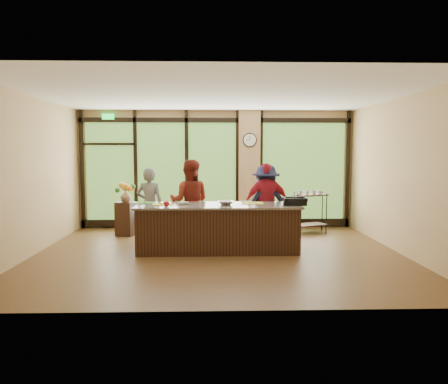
{
  "coord_description": "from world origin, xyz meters",
  "views": [
    {
      "loc": [
        -0.14,
        -8.21,
        1.95
      ],
      "look_at": [
        0.12,
        0.4,
        1.16
      ],
      "focal_mm": 35.0,
      "sensor_mm": 36.0,
      "label": 1
    }
  ],
  "objects": [
    {
      "name": "cutting_board_right",
      "position": [
        0.7,
        0.49,
        0.93
      ],
      "size": [
        0.44,
        0.35,
        0.01
      ],
      "primitive_type": "cube",
      "rotation": [
        0.0,
        0.0,
        -0.08
      ],
      "color": "yellow",
      "rests_on": "countertop"
    },
    {
      "name": "cook_right",
      "position": [
        1.05,
        1.1,
        0.84
      ],
      "size": [
        1.2,
        0.86,
        1.68
      ],
      "primitive_type": "imported",
      "rotation": [
        0.0,
        0.0,
        3.38
      ],
      "color": "#181B35",
      "rests_on": "floor"
    },
    {
      "name": "left_wall",
      "position": [
        -3.5,
        0.0,
        1.5
      ],
      "size": [
        0.0,
        6.0,
        6.0
      ],
      "primitive_type": "plane",
      "rotation": [
        1.57,
        0.0,
        1.57
      ],
      "color": "tan",
      "rests_on": "floor"
    },
    {
      "name": "flower_stand",
      "position": [
        -2.12,
        1.97,
        0.39
      ],
      "size": [
        0.49,
        0.49,
        0.79
      ],
      "primitive_type": "cube",
      "rotation": [
        0.0,
        0.0,
        -0.28
      ],
      "color": "#321C10",
      "rests_on": "floor"
    },
    {
      "name": "cook_left",
      "position": [
        -1.45,
        1.14,
        0.81
      ],
      "size": [
        0.66,
        0.51,
        1.62
      ],
      "primitive_type": "imported",
      "rotation": [
        0.0,
        0.0,
        2.91
      ],
      "color": "slate",
      "rests_on": "floor"
    },
    {
      "name": "cook_midleft",
      "position": [
        -0.59,
        1.06,
        0.89
      ],
      "size": [
        0.91,
        0.73,
        1.79
      ],
      "primitive_type": "imported",
      "rotation": [
        0.0,
        0.0,
        3.08
      ],
      "color": "maroon",
      "rests_on": "floor"
    },
    {
      "name": "flower_vase",
      "position": [
        -2.12,
        1.97,
        0.93
      ],
      "size": [
        0.32,
        0.32,
        0.28
      ],
      "primitive_type": "imported",
      "rotation": [
        0.0,
        0.0,
        0.19
      ],
      "color": "brown",
      "rests_on": "flower_stand"
    },
    {
      "name": "window_wall",
      "position": [
        0.16,
        2.95,
        1.39
      ],
      "size": [
        6.9,
        0.12,
        3.0
      ],
      "color": "tan",
      "rests_on": "floor"
    },
    {
      "name": "mixing_bowl",
      "position": [
        0.15,
        0.26,
        0.96
      ],
      "size": [
        0.34,
        0.34,
        0.08
      ],
      "primitive_type": "imported",
      "rotation": [
        0.0,
        0.0,
        0.1
      ],
      "color": "silver",
      "rests_on": "countertop"
    },
    {
      "name": "island_base",
      "position": [
        0.0,
        0.3,
        0.44
      ],
      "size": [
        3.1,
        1.0,
        0.88
      ],
      "primitive_type": "cube",
      "color": "#321C10",
      "rests_on": "floor"
    },
    {
      "name": "prep_bowl_far",
      "position": [
        0.54,
        0.65,
        0.94
      ],
      "size": [
        0.15,
        0.15,
        0.03
      ],
      "primitive_type": "imported",
      "rotation": [
        0.0,
        0.0,
        -0.2
      ],
      "color": "silver",
      "rests_on": "countertop"
    },
    {
      "name": "cutting_board_center",
      "position": [
        -1.09,
        0.34,
        0.93
      ],
      "size": [
        0.44,
        0.37,
        0.01
      ],
      "primitive_type": "cube",
      "rotation": [
        0.0,
        0.0,
        0.21
      ],
      "color": "yellow",
      "rests_on": "countertop"
    },
    {
      "name": "floor",
      "position": [
        0.0,
        0.0,
        0.0
      ],
      "size": [
        7.0,
        7.0,
        0.0
      ],
      "primitive_type": "plane",
      "color": "#533A1D",
      "rests_on": "ground"
    },
    {
      "name": "bar_cart",
      "position": [
        2.26,
        2.17,
        0.62
      ],
      "size": [
        0.87,
        0.69,
        1.04
      ],
      "rotation": [
        0.0,
        0.0,
        0.39
      ],
      "color": "#321C10",
      "rests_on": "floor"
    },
    {
      "name": "prep_bowl_near",
      "position": [
        -0.65,
        0.35,
        0.95
      ],
      "size": [
        0.16,
        0.16,
        0.05
      ],
      "primitive_type": "imported",
      "rotation": [
        0.0,
        0.0,
        -0.01
      ],
      "color": "silver",
      "rests_on": "countertop"
    },
    {
      "name": "prep_bowl_mid",
      "position": [
        -0.72,
        0.32,
        0.94
      ],
      "size": [
        0.16,
        0.16,
        0.05
      ],
      "primitive_type": "imported",
      "rotation": [
        0.0,
        0.0,
        -0.13
      ],
      "color": "silver",
      "rests_on": "countertop"
    },
    {
      "name": "right_wall",
      "position": [
        3.5,
        0.0,
        1.5
      ],
      "size": [
        0.0,
        6.0,
        6.0
      ],
      "primitive_type": "plane",
      "rotation": [
        1.57,
        0.0,
        -1.57
      ],
      "color": "tan",
      "rests_on": "floor"
    },
    {
      "name": "back_wall",
      "position": [
        0.0,
        3.0,
        1.5
      ],
      "size": [
        7.0,
        0.0,
        7.0
      ],
      "primitive_type": "plane",
      "rotation": [
        1.57,
        0.0,
        0.0
      ],
      "color": "tan",
      "rests_on": "floor"
    },
    {
      "name": "countertop",
      "position": [
        0.0,
        0.3,
        0.9
      ],
      "size": [
        3.2,
        1.1,
        0.04
      ],
      "primitive_type": "cube",
      "color": "#6D635A",
      "rests_on": "island_base"
    },
    {
      "name": "wall_clock",
      "position": [
        0.85,
        2.87,
        2.25
      ],
      "size": [
        0.36,
        0.04,
        0.36
      ],
      "color": "black",
      "rests_on": "window_wall"
    },
    {
      "name": "red_ramekin",
      "position": [
        -0.99,
        0.08,
        0.96
      ],
      "size": [
        0.14,
        0.14,
        0.09
      ],
      "primitive_type": "imported",
      "rotation": [
        0.0,
        0.0,
        0.33
      ],
      "color": "red",
      "rests_on": "countertop"
    },
    {
      "name": "ceiling",
      "position": [
        0.0,
        0.0,
        3.0
      ],
      "size": [
        7.0,
        7.0,
        0.0
      ],
      "primitive_type": "plane",
      "rotation": [
        3.14,
        0.0,
        0.0
      ],
      "color": "white",
      "rests_on": "back_wall"
    },
    {
      "name": "cook_midright",
      "position": [
        1.06,
        1.01,
        0.86
      ],
      "size": [
        1.06,
        0.59,
        1.71
      ],
      "primitive_type": "imported",
      "rotation": [
        0.0,
        0.0,
        3.32
      ],
      "color": "#AE1A2E",
      "rests_on": "floor"
    },
    {
      "name": "roasting_pan",
      "position": [
        1.5,
        0.2,
        0.96
      ],
      "size": [
        0.47,
        0.38,
        0.08
      ],
      "primitive_type": "cube",
      "rotation": [
        0.0,
        0.0,
        -0.1
      ],
      "color": "black",
      "rests_on": "countertop"
    },
    {
      "name": "cutting_board_left",
      "position": [
        -1.5,
        0.57,
        0.93
      ],
      "size": [
        0.44,
        0.34,
        0.01
      ],
      "primitive_type": "cube",
      "rotation": [
        0.0,
        0.0,
        0.04
      ],
      "color": "#439536",
      "rests_on": "countertop"
    }
  ]
}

